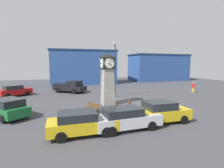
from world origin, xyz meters
The scene contains 16 objects.
ground_plane centered at (0.00, 0.00, 0.00)m, with size 70.71×70.71×0.00m, color #424247.
clock_tower centered at (-2.02, -0.13, 2.86)m, with size 1.74×1.62×5.54m.
bollard_near_tower centered at (-0.68, -2.83, 0.50)m, with size 0.28×0.28×1.00m.
bollard_mid_row centered at (-2.18, -3.19, 0.55)m, with size 0.26×0.26×1.08m.
car_navy_sedan centered at (-6.08, -7.33, 0.76)m, with size 4.31×2.08×1.48m.
car_near_tower centered at (-3.09, -7.40, 0.77)m, with size 4.56×1.97×1.49m.
car_by_building centered at (0.10, -6.92, 0.81)m, with size 3.98×2.16×1.60m.
car_far_lot centered at (-11.24, -1.85, 0.81)m, with size 3.97×4.48×1.59m.
car_silver_hatch centered at (-12.48, 8.70, 0.79)m, with size 4.26×3.38×1.54m.
pickup_truck centered at (-5.08, 9.48, 0.93)m, with size 5.06×4.81×1.85m.
bench centered at (-4.37, -2.79, 0.52)m, with size 1.13×1.68×0.90m.
pedestrian_crossing_lot centered at (12.68, 2.93, 0.95)m, with size 0.47×0.41×1.67m.
street_lamp_near_road centered at (0.19, 3.57, 4.10)m, with size 0.50×0.24×7.19m.
street_lamp_far_side centered at (1.48, 15.30, 3.17)m, with size 0.50×0.24×5.38m.
warehouse_blue_far centered at (-0.88, 21.28, 3.72)m, with size 14.73×7.94×7.42m.
storefront_low_left centered at (19.38, 22.11, 3.46)m, with size 15.41×6.90×6.89m.
Camera 1 is at (-7.73, -17.89, 4.40)m, focal length 28.00 mm.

